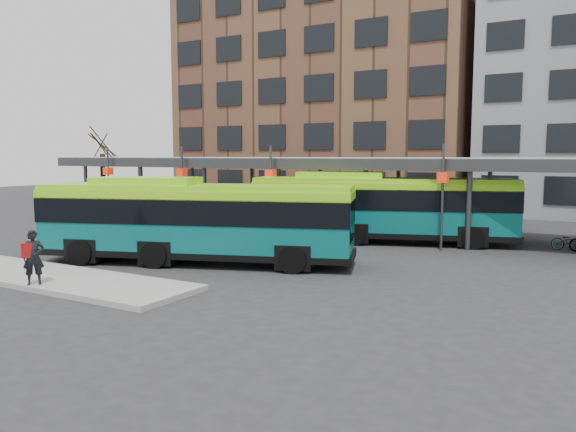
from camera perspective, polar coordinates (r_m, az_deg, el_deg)
The scene contains 8 objects.
ground at distance 20.26m, azimuth -8.83°, elevation -6.10°, with size 120.00×120.00×0.00m, color #28282B.
boarding_island at distance 22.18m, azimuth -25.07°, elevation -5.30°, with size 14.00×3.00×0.18m, color gray.
canopy at distance 30.95m, azimuth 5.99°, elevation 5.45°, with size 40.00×6.53×4.80m.
tree at distance 40.99m, azimuth -18.25°, elevation 3.28°, with size 1.64×1.64×5.60m.
building_brick at distance 52.91m, azimuth 4.48°, elevation 13.45°, with size 26.00×14.00×22.00m, color brown.
bus_front at distance 22.50m, azimuth -9.45°, elevation -0.30°, with size 12.57×6.53×3.42m.
bus_rear at distance 27.95m, azimuth 9.44°, elevation 1.01°, with size 12.80×6.37×3.47m.
pedestrian at distance 19.61m, azimuth -24.46°, elevation -3.80°, with size 0.74×0.76×1.76m.
Camera 1 is at (12.36, -15.48, 4.28)m, focal length 35.00 mm.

